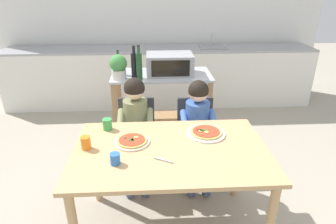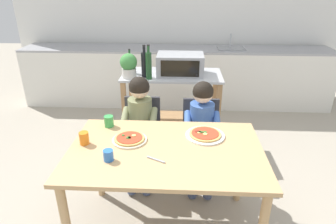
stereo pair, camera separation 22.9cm
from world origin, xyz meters
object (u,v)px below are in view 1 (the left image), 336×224
(potted_herb_plant, at_px, (118,66))
(pizza_plate_cream, at_px, (132,141))
(drinking_cup_orange, at_px, (86,143))
(bottle_tall_green_wine, at_px, (118,65))
(drinking_cup_blue, at_px, (115,159))
(dining_chair_left, at_px, (137,134))
(dining_chair_right, at_px, (195,134))
(bottle_slim_sauce, at_px, (134,65))
(bottle_squat_spirits, at_px, (139,66))
(drinking_cup_green, at_px, (107,124))
(child_in_blue_striped_shirt, at_px, (198,123))
(serving_spoon, at_px, (163,160))
(toaster_oven, at_px, (170,64))
(dining_table, at_px, (170,160))
(child_in_olive_shirt, at_px, (136,122))
(kitchen_island_cart, at_px, (162,98))
(pizza_plate_white, at_px, (206,133))

(potted_herb_plant, height_order, pizza_plate_cream, potted_herb_plant)
(pizza_plate_cream, height_order, drinking_cup_orange, drinking_cup_orange)
(bottle_tall_green_wine, xyz_separation_m, drinking_cup_blue, (0.12, -1.56, -0.20))
(dining_chair_left, distance_m, dining_chair_right, 0.57)
(bottle_slim_sauce, relative_size, drinking_cup_blue, 4.52)
(bottle_slim_sauce, bearing_deg, bottle_squat_spirits, -53.71)
(bottle_tall_green_wine, bearing_deg, pizza_plate_cream, -80.87)
(drinking_cup_blue, distance_m, drinking_cup_green, 0.50)
(potted_herb_plant, distance_m, dining_chair_right, 1.06)
(potted_herb_plant, relative_size, dining_chair_left, 0.32)
(child_in_blue_striped_shirt, bearing_deg, serving_spoon, -115.44)
(toaster_oven, bearing_deg, serving_spoon, -95.09)
(toaster_oven, xyz_separation_m, dining_table, (-0.08, -1.36, -0.34))
(potted_herb_plant, distance_m, serving_spoon, 1.45)
(dining_table, height_order, drinking_cup_green, drinking_cup_green)
(bottle_slim_sauce, xyz_separation_m, child_in_blue_striped_shirt, (0.59, -0.68, -0.37))
(child_in_olive_shirt, bearing_deg, pizza_plate_cream, -90.00)
(kitchen_island_cart, xyz_separation_m, dining_chair_right, (0.30, -0.67, -0.11))
(drinking_cup_orange, relative_size, drinking_cup_blue, 1.23)
(pizza_plate_white, bearing_deg, bottle_squat_spirits, 118.66)
(child_in_olive_shirt, xyz_separation_m, child_in_blue_striped_shirt, (0.57, -0.03, -0.01))
(dining_chair_left, height_order, child_in_olive_shirt, child_in_olive_shirt)
(toaster_oven, height_order, child_in_blue_striped_shirt, toaster_oven)
(bottle_tall_green_wine, xyz_separation_m, dining_table, (0.48, -1.40, -0.34))
(bottle_slim_sauce, distance_m, child_in_olive_shirt, 0.74)
(potted_herb_plant, bearing_deg, bottle_squat_spirits, -9.29)
(serving_spoon, bearing_deg, kitchen_island_cart, 88.34)
(kitchen_island_cart, xyz_separation_m, bottle_tall_green_wine, (-0.47, 0.02, 0.40))
(drinking_cup_green, bearing_deg, dining_chair_left, 63.02)
(bottle_slim_sauce, xyz_separation_m, dining_chair_right, (0.59, -0.55, -0.55))
(serving_spoon, bearing_deg, child_in_blue_striped_shirt, 64.56)
(kitchen_island_cart, height_order, toaster_oven, toaster_oven)
(bottle_slim_sauce, distance_m, drinking_cup_green, 0.98)
(bottle_tall_green_wine, bearing_deg, child_in_blue_striped_shirt, -46.52)
(drinking_cup_green, bearing_deg, bottle_tall_green_wine, 90.17)
(drinking_cup_blue, bearing_deg, child_in_olive_shirt, 83.14)
(bottle_slim_sauce, height_order, bottle_squat_spirits, bottle_squat_spirits)
(child_in_blue_striped_shirt, distance_m, drinking_cup_blue, 1.00)
(dining_table, distance_m, child_in_blue_striped_shirt, 0.65)
(drinking_cup_blue, bearing_deg, pizza_plate_cream, 70.72)
(bottle_squat_spirits, height_order, child_in_blue_striped_shirt, bottle_squat_spirits)
(pizza_plate_white, bearing_deg, drinking_cup_green, 170.85)
(dining_table, height_order, drinking_cup_blue, drinking_cup_blue)
(bottle_tall_green_wine, xyz_separation_m, pizza_plate_cream, (0.21, -1.30, -0.22))
(toaster_oven, bearing_deg, drinking_cup_blue, -106.30)
(bottle_squat_spirits, bearing_deg, bottle_tall_green_wine, 137.73)
(kitchen_island_cart, bearing_deg, child_in_olive_shirt, -108.95)
(kitchen_island_cart, height_order, potted_herb_plant, potted_herb_plant)
(potted_herb_plant, height_order, drinking_cup_blue, potted_herb_plant)
(child_in_blue_striped_shirt, relative_size, drinking_cup_blue, 13.48)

